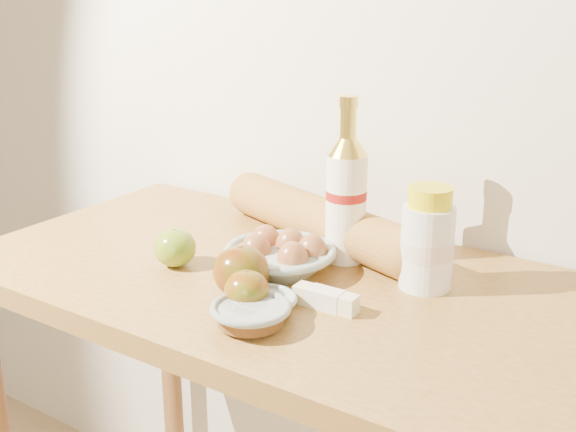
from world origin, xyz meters
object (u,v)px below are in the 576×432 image
object	(u,v)px
table	(297,343)
baguette	(319,220)
cream_bottle	(427,242)
egg_bowl	(281,256)
bourbon_bottle	(346,196)

from	to	relation	value
table	baguette	distance (m)	0.24
cream_bottle	baguette	world-z (taller)	cream_bottle
table	baguette	xyz separation A→B (m)	(-0.06, 0.17, 0.17)
egg_bowl	baguette	world-z (taller)	baguette
table	cream_bottle	xyz separation A→B (m)	(0.19, 0.09, 0.20)
table	bourbon_bottle	world-z (taller)	bourbon_bottle
table	cream_bottle	bearing A→B (deg)	24.22
table	egg_bowl	xyz separation A→B (m)	(-0.04, 0.01, 0.15)
table	egg_bowl	world-z (taller)	egg_bowl
egg_bowl	bourbon_bottle	bearing A→B (deg)	59.29
bourbon_bottle	egg_bowl	size ratio (longest dim) A/B	1.44
egg_bowl	baguette	bearing A→B (deg)	96.59
table	baguette	size ratio (longest dim) A/B	2.22
cream_bottle	egg_bowl	size ratio (longest dim) A/B	0.84
bourbon_bottle	egg_bowl	world-z (taller)	bourbon_bottle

